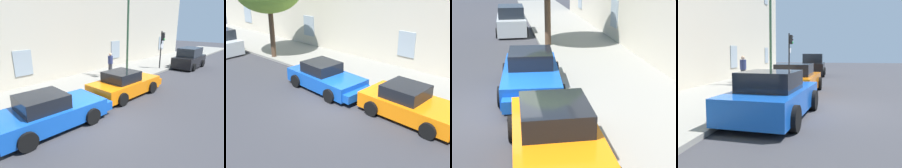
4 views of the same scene
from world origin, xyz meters
TOP-DOWN VIEW (x-y plane):
  - ground_plane at (0.00, 0.00)m, footprint 80.00×80.00m
  - sidewalk at (0.00, 4.37)m, footprint 60.00×4.24m
  - sportscar_red_lead at (-1.39, 1.18)m, footprint 4.66×2.37m
  - sportscar_yellow_flank at (3.37, 1.31)m, footprint 4.62×2.25m
  - hatchback_parked at (12.67, 1.41)m, footprint 3.86×1.98m
  - traffic_light at (10.12, 2.85)m, footprint 0.44×0.36m
  - street_lamp at (5.86, 2.79)m, footprint 0.44×1.42m
  - pedestrian_admiring at (6.02, 4.93)m, footprint 0.43×0.43m

SIDE VIEW (x-z plane):
  - ground_plane at x=0.00m, z-range 0.00..0.00m
  - sidewalk at x=0.00m, z-range 0.00..0.14m
  - sportscar_yellow_flank at x=3.37m, z-range -0.09..1.29m
  - sportscar_red_lead at x=-1.39m, z-range -0.09..1.29m
  - hatchback_parked at x=12.67m, z-range -0.08..1.71m
  - pedestrian_admiring at x=6.02m, z-range 0.15..1.71m
  - traffic_light at x=10.12m, z-range 0.71..3.83m
  - street_lamp at x=5.86m, z-range 1.25..7.26m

